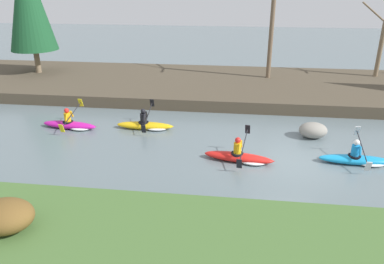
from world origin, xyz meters
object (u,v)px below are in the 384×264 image
(kayaker_middle, at_px, (241,157))
(kayaker_far_back, at_px, (72,125))
(kayaker_lead, at_px, (358,159))
(boulder_midstream, at_px, (313,130))
(kayaker_trailing, at_px, (147,125))

(kayaker_middle, xyz_separation_m, kayaker_far_back, (-8.03, 2.50, 0.00))
(kayaker_lead, height_order, boulder_midstream, kayaker_lead)
(kayaker_lead, relative_size, kayaker_middle, 0.99)
(kayaker_middle, relative_size, boulder_midstream, 2.25)
(kayaker_lead, bearing_deg, boulder_midstream, 118.54)
(kayaker_trailing, height_order, boulder_midstream, kayaker_trailing)
(kayaker_far_back, bearing_deg, kayaker_lead, -4.38)
(kayaker_trailing, bearing_deg, boulder_midstream, -1.01)
(kayaker_middle, xyz_separation_m, kayaker_trailing, (-4.45, 2.89, 0.00))
(kayaker_trailing, bearing_deg, kayaker_lead, -16.27)
(kayaker_trailing, distance_m, boulder_midstream, 7.61)
(boulder_midstream, bearing_deg, kayaker_middle, -138.28)
(kayaker_middle, relative_size, kayaker_trailing, 1.01)
(kayaker_trailing, xyz_separation_m, kayaker_far_back, (-3.59, -0.39, 0.00))
(kayaker_lead, relative_size, kayaker_trailing, 1.00)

